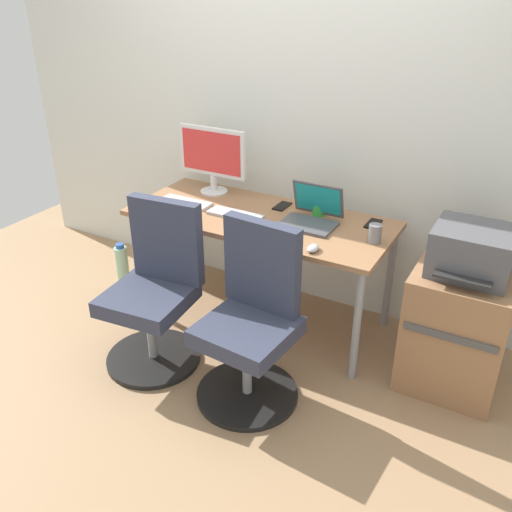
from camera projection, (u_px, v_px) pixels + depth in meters
name	position (u px, v px, depth m)	size (l,w,h in m)	color
ground_plane	(260.00, 315.00, 3.63)	(5.28, 5.28, 0.00)	#9E7A56
back_wall	(294.00, 103.00, 3.36)	(4.40, 0.04, 2.60)	silver
desk	(260.00, 226.00, 3.33)	(1.59, 0.68, 0.71)	#996B47
office_chair_left	(156.00, 293.00, 3.06)	(0.54, 0.54, 0.94)	black
office_chair_right	(252.00, 324.00, 2.80)	(0.54, 0.54, 0.94)	black
side_cabinet	(457.00, 328.00, 2.91)	(0.50, 0.52, 0.67)	#996B47
printer	(472.00, 251.00, 2.70)	(0.38, 0.40, 0.24)	#515156
water_bottle_on_floor	(122.00, 264.00, 3.94)	(0.09, 0.09, 0.31)	#A5D8B2
desktop_monitor	(213.00, 156.00, 3.54)	(0.48, 0.18, 0.43)	silver
open_laptop	(312.00, 214.00, 3.19)	(0.31, 0.28, 0.22)	#4C4C51
keyboard_by_monitor	(186.00, 202.00, 3.47)	(0.34, 0.12, 0.02)	#B7B7B7
keyboard_by_laptop	(235.00, 215.00, 3.29)	(0.34, 0.12, 0.02)	#B7B7B7
mouse_by_monitor	(313.00, 248.00, 2.88)	(0.06, 0.10, 0.03)	#B7B7B7
mouse_by_laptop	(274.00, 237.00, 3.00)	(0.06, 0.10, 0.03)	#515156
coffee_mug	(319.00, 208.00, 3.30)	(0.08, 0.08, 0.09)	green
pen_cup	(375.00, 234.00, 2.95)	(0.07, 0.07, 0.10)	slate
phone_near_monitor	(282.00, 206.00, 3.43)	(0.07, 0.14, 0.01)	black
phone_near_laptop	(373.00, 224.00, 3.19)	(0.07, 0.14, 0.01)	black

